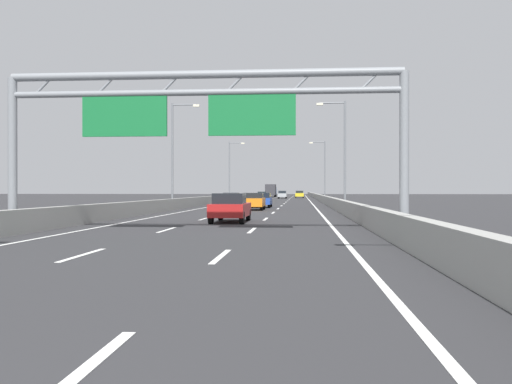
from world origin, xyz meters
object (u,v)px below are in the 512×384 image
Objects in this scene: yellow_car at (300,194)px; green_car at (262,195)px; white_car at (231,199)px; sign_gantry at (199,110)px; streetlamp_right_far at (323,167)px; orange_car at (253,201)px; streetlamp_left_mid at (175,149)px; red_car at (230,208)px; silver_car at (282,195)px; blue_car at (262,200)px; streetlamp_right_mid at (342,148)px; box_truck at (271,190)px; streetlamp_left_far at (231,167)px.

yellow_car is 15.25m from green_car.
yellow_car is 1.05× the size of white_car.
sign_gantry is 83.12m from green_car.
streetlamp_right_far is 2.31× the size of orange_car.
streetlamp_left_mid is 2.15× the size of red_car.
silver_car is (-7.26, 20.87, -4.63)m from streetlamp_right_far.
white_car is (-11.29, -28.59, -4.67)m from streetlamp_right_far.
blue_car is at bearing 89.55° from sign_gantry.
streetlamp_right_far is (0.00, 40.05, 0.00)m from streetlamp_right_mid.
orange_car is at bearing -161.46° from streetlamp_right_mid.
green_car is (-3.22, 57.90, -0.04)m from orange_car.
blue_car is 1.05× the size of white_car.
streetlamp_right_mid is 56.59m from green_car.
red_car is 0.52× the size of box_truck.
green_car is at bearing 92.25° from sign_gantry.
streetlamp_left_far is at bearing -95.18° from box_truck.
sign_gantry is 3.61× the size of yellow_car.
blue_car is (-7.36, -35.93, -4.67)m from streetlamp_right_far.
streetlamp_right_mid is at bearing -29.26° from blue_car.
yellow_car is at bearing 86.91° from blue_car.
streetlamp_right_mid is at bearing -78.89° from green_car.
red_car is at bearing -88.08° from box_truck.
streetlamp_right_far is at bearing 0.00° from streetlamp_left_far.
streetlamp_left_far is 14.93m from streetlamp_right_far.
box_truck is at bearing 113.18° from yellow_car.
orange_car is 0.98× the size of white_car.
silver_car is at bearing 69.81° from streetlamp_left_far.
sign_gantry is 68.06m from streetlamp_left_far.
streetlamp_left_far is 22.71m from silver_car.
streetlamp_right_mid is 2.06× the size of green_car.
silver_car is 1.03× the size of white_car.
box_truck is at bearing 89.65° from white_car.
sign_gantry is 32.00m from blue_car.
orange_car is 71.55m from yellow_car.
green_car is (-3.56, 75.72, -0.05)m from red_car.
yellow_car is 57.91m from white_car.
orange_car is (-0.04, 25.05, -4.04)m from sign_gantry.
streetlamp_right_far is at bearing -76.50° from box_truck.
streetlamp_right_mid is 40.05m from streetlamp_right_far.
yellow_car is at bearing 87.78° from sign_gantry.
streetlamp_left_far is 2.15× the size of red_car.
green_car is at bearing -117.32° from yellow_car.
orange_car is 57.99m from green_car.
yellow_car is (11.07, 68.89, -4.61)m from streetlamp_left_mid.
streetlamp_left_mid is (-7.33, 27.62, 0.60)m from sign_gantry.
blue_car is 56.80m from silver_car.
silver_car is 81.30m from red_car.
streetlamp_left_far is at bearing 99.71° from orange_car.
streetlamp_left_mid is 14.93m from streetlamp_right_mid.
green_car is at bearing 93.18° from orange_car.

